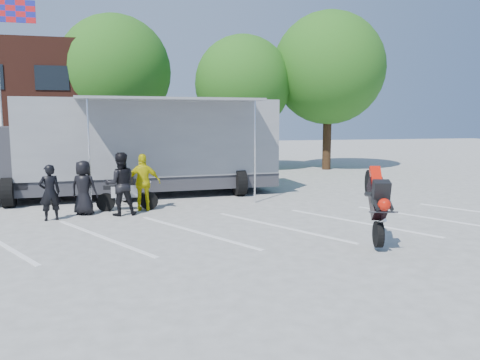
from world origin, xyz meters
name	(u,v)px	position (x,y,z in m)	size (l,w,h in m)	color
ground	(193,242)	(0.00, 0.00, 0.00)	(100.00, 100.00, 0.00)	#ADADA7
parking_bay_lines	(188,232)	(0.00, 1.00, 0.01)	(18.00, 5.00, 0.01)	white
flagpole	(5,68)	(-6.24, 10.00, 5.05)	(1.61, 0.12, 8.00)	white
tree_left	(115,72)	(-2.00, 16.00, 5.57)	(6.12, 6.12, 8.64)	#382314
tree_mid	(243,84)	(5.00, 15.00, 4.94)	(5.44, 5.44, 7.68)	#382314
tree_right	(329,68)	(10.00, 14.50, 5.88)	(6.46, 6.46, 9.12)	#382314
transporter_truck	(140,196)	(-1.06, 7.33, 0.00)	(11.72, 5.65, 3.73)	gray
parked_motorcycle	(128,210)	(-1.54, 4.42, 0.00)	(0.67, 2.02, 1.06)	silver
stunt_bike_rider	(371,243)	(4.19, -1.14, 0.00)	(0.80, 1.71, 2.01)	black
spectator_leather_a	(84,188)	(-2.86, 4.05, 0.86)	(0.84, 0.55, 1.71)	black
spectator_leather_b	(50,193)	(-3.77, 3.42, 0.84)	(0.61, 0.40, 1.67)	black
spectator_leather_c	(120,184)	(-1.74, 3.69, 0.99)	(0.96, 0.75, 1.97)	black
spectator_hivis	(144,182)	(-1.02, 4.27, 0.93)	(1.09, 0.46, 1.87)	#D7CE0B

